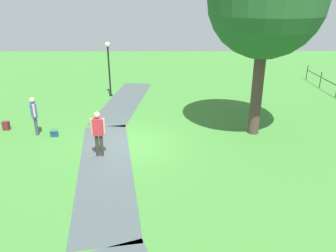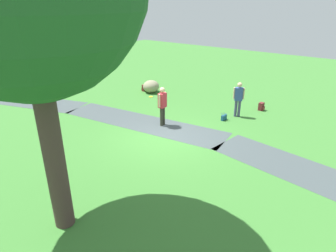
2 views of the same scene
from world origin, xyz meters
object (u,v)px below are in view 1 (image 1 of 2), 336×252
(spare_backpack_on_lawn, at_px, (6,126))
(large_shade_tree, at_px, (266,0))
(woman_with_handbag, at_px, (34,113))
(man_near_boulder, at_px, (98,131))
(lamp_post, at_px, (109,63))
(handbag_on_grass, at_px, (54,134))

(spare_backpack_on_lawn, bearing_deg, large_shade_tree, 87.90)
(woman_with_handbag, bearing_deg, large_shade_tree, 90.90)
(man_near_boulder, bearing_deg, woman_with_handbag, -123.40)
(lamp_post, relative_size, handbag_on_grass, 9.70)
(lamp_post, xyz_separation_m, handbag_on_grass, (6.13, -1.46, -1.84))
(man_near_boulder, distance_m, spare_backpack_on_lawn, 5.42)
(large_shade_tree, height_order, lamp_post, large_shade_tree)
(lamp_post, relative_size, woman_with_handbag, 1.90)
(large_shade_tree, height_order, man_near_boulder, large_shade_tree)
(woman_with_handbag, xyz_separation_m, man_near_boulder, (2.05, 3.11, 0.05))
(lamp_post, bearing_deg, man_near_boulder, 6.00)
(woman_with_handbag, height_order, man_near_boulder, man_near_boulder)
(large_shade_tree, distance_m, man_near_boulder, 8.03)
(man_near_boulder, xyz_separation_m, spare_backpack_on_lawn, (-2.60, -4.68, -0.83))
(man_near_boulder, distance_m, handbag_on_grass, 3.05)
(lamp_post, bearing_deg, handbag_on_grass, -13.35)
(large_shade_tree, height_order, spare_backpack_on_lawn, large_shade_tree)
(spare_backpack_on_lawn, bearing_deg, handbag_on_grass, 71.69)
(lamp_post, distance_m, handbag_on_grass, 6.57)
(woman_with_handbag, relative_size, handbag_on_grass, 5.10)
(woman_with_handbag, height_order, spare_backpack_on_lawn, woman_with_handbag)
(handbag_on_grass, xyz_separation_m, spare_backpack_on_lawn, (-0.79, -2.39, 0.05))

